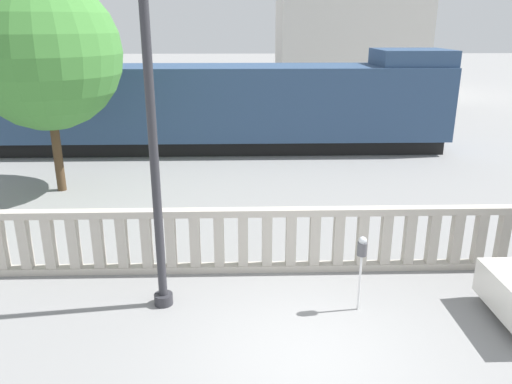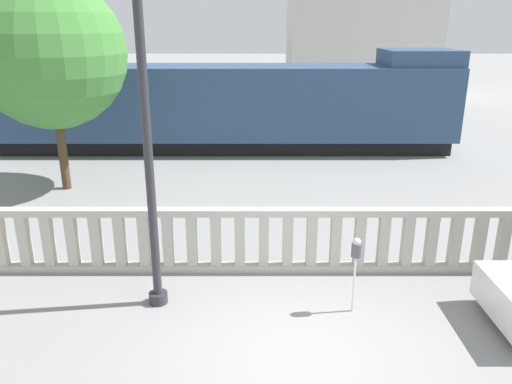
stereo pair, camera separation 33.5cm
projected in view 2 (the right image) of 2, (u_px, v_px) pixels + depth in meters
ground_plane at (299, 357)px, 7.60m from camera, size 160.00×160.00×0.00m
balustrade at (289, 240)px, 10.03m from camera, size 12.26×0.24×1.35m
lamppost at (147, 115)px, 7.98m from camera, size 0.43×0.43×5.65m
parking_meter at (358, 253)px, 8.45m from camera, size 0.17×0.17×1.40m
train_near at (223, 106)px, 19.57m from camera, size 18.36×2.84×3.88m
building_block at (361, 25)px, 34.42m from camera, size 9.72×6.87×9.37m
tree_left at (52, 53)px, 14.08m from camera, size 4.27×4.27×6.15m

